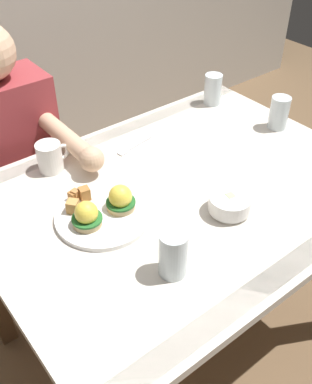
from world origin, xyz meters
name	(u,v)px	position (x,y,z in m)	size (l,w,h in m)	color
ground_plane	(176,331)	(0.00, 0.00, 0.00)	(6.00, 6.00, 0.00)	brown
dining_table	(182,215)	(0.00, 0.00, 0.63)	(1.20, 0.90, 0.74)	silver
eggs_benedict_plate	(102,211)	(-0.26, 0.04, 0.77)	(0.27, 0.27, 0.09)	white
fruit_bowl	(230,204)	(0.03, -0.16, 0.77)	(0.12, 0.12, 0.06)	white
coffee_mug	(50,156)	(-0.26, 0.34, 0.79)	(0.11, 0.08, 0.09)	white
fork	(133,147)	(0.02, 0.28, 0.74)	(0.16, 0.04, 0.00)	silver
water_glass_near	(279,114)	(0.51, 0.07, 0.79)	(0.07, 0.07, 0.12)	silver
water_glass_far	(213,91)	(0.45, 0.35, 0.79)	(0.07, 0.07, 0.12)	silver
water_glass_extra	(173,256)	(-0.24, -0.23, 0.80)	(0.07, 0.07, 0.13)	silver
diner_person	(15,159)	(-0.29, 0.60, 0.65)	(0.34, 0.54, 1.14)	#33333D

